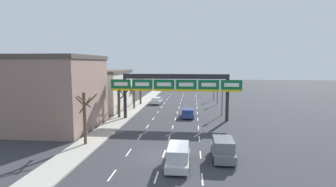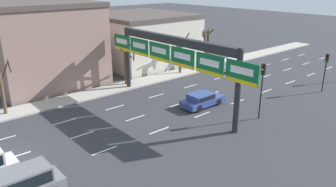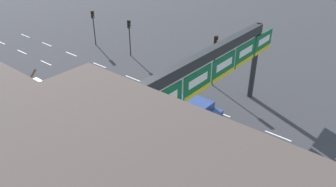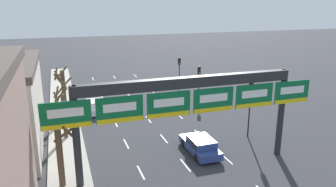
{
  "view_description": "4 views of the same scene",
  "coord_description": "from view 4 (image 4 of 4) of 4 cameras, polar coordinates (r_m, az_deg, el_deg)",
  "views": [
    {
      "loc": [
        2.59,
        -21.94,
        8.22
      ],
      "look_at": [
        -0.69,
        11.81,
        4.26
      ],
      "focal_mm": 28.0,
      "sensor_mm": 36.0,
      "label": 1
    },
    {
      "loc": [
        21.76,
        -3.97,
        11.46
      ],
      "look_at": [
        0.86,
        14.04,
        1.81
      ],
      "focal_mm": 35.0,
      "sensor_mm": 36.0,
      "label": 2
    },
    {
      "loc": [
        -16.9,
        4.9,
        14.41
      ],
      "look_at": [
        -0.29,
        18.54,
        2.46
      ],
      "focal_mm": 35.0,
      "sensor_mm": 36.0,
      "label": 3
    },
    {
      "loc": [
        -8.01,
        -3.79,
        11.39
      ],
      "look_at": [
        -0.01,
        19.85,
        4.35
      ],
      "focal_mm": 35.0,
      "sensor_mm": 36.0,
      "label": 4
    }
  ],
  "objects": [
    {
      "name": "lane_dashes",
      "position": [
        22.2,
        5.49,
        -15.19
      ],
      "size": [
        6.72,
        67.0,
        0.01
      ],
      "color": "white",
      "rests_on": "ground_plane"
    },
    {
      "name": "sign_gantry",
      "position": [
        21.61,
        3.89,
        -0.67
      ],
      "size": [
        18.69,
        0.7,
        6.67
      ],
      "color": "#232628",
      "rests_on": "ground_plane"
    },
    {
      "name": "car_blue",
      "position": [
        25.73,
        5.66,
        -8.88
      ],
      "size": [
        1.86,
        4.42,
        1.3
      ],
      "color": "navy",
      "rests_on": "ground_plane"
    },
    {
      "name": "car_white",
      "position": [
        35.56,
        -12.63,
        -2.11
      ],
      "size": [
        1.85,
        4.15,
        1.34
      ],
      "color": "silver",
      "rests_on": "ground_plane"
    },
    {
      "name": "traffic_light_near_gantry",
      "position": [
        43.5,
        2.0,
        4.67
      ],
      "size": [
        0.3,
        0.35,
        4.24
      ],
      "color": "black",
      "rests_on": "ground_plane"
    },
    {
      "name": "traffic_light_mid_block",
      "position": [
        28.53,
        14.15,
        -0.86
      ],
      "size": [
        0.3,
        0.35,
        4.88
      ],
      "color": "black",
      "rests_on": "ground_plane"
    },
    {
      "name": "traffic_light_far_end",
      "position": [
        38.32,
        5.43,
        2.99
      ],
      "size": [
        0.3,
        0.35,
        4.14
      ],
      "color": "black",
      "rests_on": "ground_plane"
    },
    {
      "name": "tree_bare_second",
      "position": [
        28.95,
        -17.91,
        -2.72
      ],
      "size": [
        1.8,
        1.65,
        5.11
      ],
      "color": "brown",
      "rests_on": "sidewalk_left"
    },
    {
      "name": "tree_bare_third",
      "position": [
        33.42,
        -17.79,
        0.41
      ],
      "size": [
        1.4,
        1.65,
        5.19
      ],
      "color": "brown",
      "rests_on": "sidewalk_left"
    },
    {
      "name": "tree_bare_furthest",
      "position": [
        21.48,
        -18.06,
        -8.86
      ],
      "size": [
        1.75,
        2.31,
        5.29
      ],
      "color": "brown",
      "rests_on": "sidewalk_left"
    }
  ]
}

